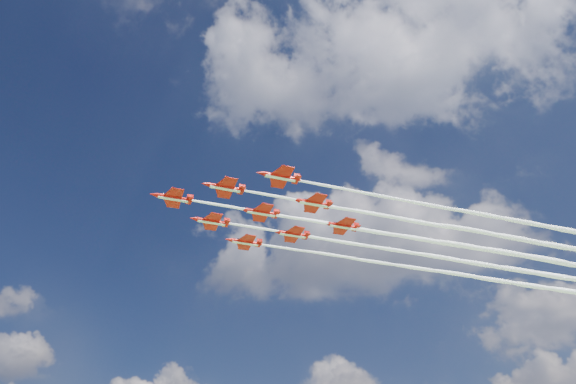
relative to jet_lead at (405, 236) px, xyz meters
name	(u,v)px	position (x,y,z in m)	size (l,w,h in m)	color
jet_lead	(405,236)	(0.00, 0.00, 0.00)	(101.11, 73.63, 2.44)	red
jet_row2_port	(457,228)	(12.91, -0.18, 0.00)	(101.11, 73.63, 2.44)	red
jet_row2_starb	(426,255)	(3.93, 12.30, 0.00)	(101.11, 73.63, 2.44)	red
jet_row3_port	(512,220)	(25.82, -0.36, 0.00)	(101.11, 73.63, 2.44)	red
jet_row3_centre	(476,248)	(16.84, 12.12, 0.00)	(101.11, 73.63, 2.44)	red
jet_row3_starb	(445,272)	(7.87, 24.59, 0.00)	(101.11, 73.63, 2.44)	red
jet_row4_port	(528,240)	(29.75, 11.93, 0.00)	(101.11, 73.63, 2.44)	red
jet_row4_starb	(492,266)	(20.78, 24.41, 0.00)	(101.11, 73.63, 2.44)	red
jet_tail	(542,259)	(33.68, 24.23, 0.00)	(101.11, 73.63, 2.44)	red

